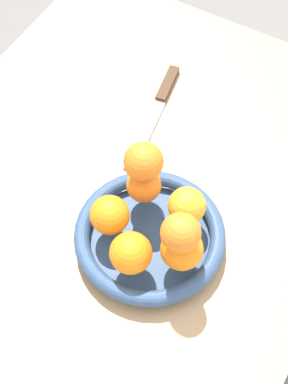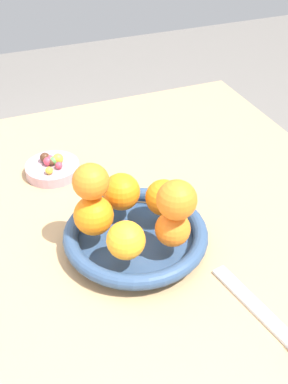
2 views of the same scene
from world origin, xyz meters
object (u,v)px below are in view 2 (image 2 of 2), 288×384
object	(u,v)px
candy_ball_1	(58,159)
candy_ball_4	(48,161)
candy_dish	(53,169)
candy_ball_2	(54,161)
candy_ball_5	(45,158)
candy_ball_7	(50,159)
orange_3	(121,192)
dining_table	(183,266)
orange_4	(94,215)
candy_ball_0	(59,166)
fruit_bowl	(136,236)
orange_2	(164,198)
orange_5	(177,200)
orange_6	(91,182)
orange_1	(173,229)
candy_ball_6	(52,162)
knife	(286,336)
orange_0	(126,240)
candy_ball_3	(49,170)

from	to	relation	value
candy_ball_1	candy_ball_4	distance (m)	0.02
candy_dish	candy_ball_2	distance (m)	0.02
candy_ball_5	candy_ball_7	distance (m)	0.01
orange_3	candy_ball_5	xyz separation A→B (m)	(0.22, 0.09, -0.04)
dining_table	candy_ball_5	bearing A→B (deg)	33.65
candy_ball_4	candy_ball_7	xyz separation A→B (m)	(0.01, -0.01, -0.00)
orange_4	candy_ball_0	xyz separation A→B (m)	(0.23, 0.01, -0.04)
fruit_bowl	orange_3	world-z (taller)	orange_3
orange_2	orange_5	world-z (taller)	orange_5
fruit_bowl	orange_6	distance (m)	0.13
orange_3	orange_6	xyz separation A→B (m)	(-0.04, 0.06, 0.06)
orange_1	orange_6	xyz separation A→B (m)	(0.08, 0.11, 0.07)
candy_ball_2	candy_ball_6	size ratio (longest dim) A/B	1.15
knife	candy_ball_7	bearing A→B (deg)	21.63
candy_ball_1	candy_ball_2	bearing A→B (deg)	98.32
orange_0	orange_2	bearing A→B (deg)	-51.97
candy_ball_0	candy_ball_3	size ratio (longest dim) A/B	0.95
orange_6	candy_ball_1	world-z (taller)	orange_6
orange_3	candy_ball_7	bearing A→B (deg)	20.67
orange_2	candy_ball_3	world-z (taller)	orange_2
orange_4	candy_ball_4	distance (m)	0.26
orange_3	candy_ball_7	world-z (taller)	orange_3
dining_table	orange_0	bearing A→B (deg)	112.19
fruit_bowl	orange_3	size ratio (longest dim) A/B	3.74
orange_2	orange_6	distance (m)	0.14
orange_6	candy_ball_6	bearing A→B (deg)	4.49
candy_ball_7	orange_6	bearing A→B (deg)	-175.61
candy_ball_0	candy_ball_1	size ratio (longest dim) A/B	0.69
candy_ball_0	fruit_bowl	bearing A→B (deg)	-163.79
candy_ball_4	dining_table	bearing A→B (deg)	-145.31
candy_ball_2	orange_0	bearing A→B (deg)	-172.58
orange_4	candy_ball_2	distance (m)	0.25
fruit_bowl	candy_ball_1	size ratio (longest dim) A/B	11.31
candy_ball_7	knife	world-z (taller)	candy_ball_7
fruit_bowl	knife	size ratio (longest dim) A/B	0.95
orange_3	candy_ball_1	xyz separation A→B (m)	(0.21, 0.07, -0.04)
fruit_bowl	orange_4	world-z (taller)	orange_4
candy_ball_6	knife	bearing A→B (deg)	-157.96
candy_ball_2	candy_ball_5	bearing A→B (deg)	40.59
candy_ball_0	candy_ball_3	distance (m)	0.02
fruit_bowl	candy_dish	size ratio (longest dim) A/B	2.21
orange_0	knife	xyz separation A→B (m)	(-0.20, -0.17, -0.07)
orange_2	candy_ball_3	distance (m)	0.27
fruit_bowl	knife	xyz separation A→B (m)	(-0.26, -0.13, -0.02)
fruit_bowl	candy_ball_5	size ratio (longest dim) A/B	11.98
candy_ball_4	orange_0	bearing A→B (deg)	-170.61
orange_4	candy_ball_7	distance (m)	0.26
orange_4	candy_ball_7	world-z (taller)	orange_4
orange_0	candy_ball_6	xyz separation A→B (m)	(0.32, 0.05, -0.04)
orange_3	candy_ball_2	size ratio (longest dim) A/B	3.73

